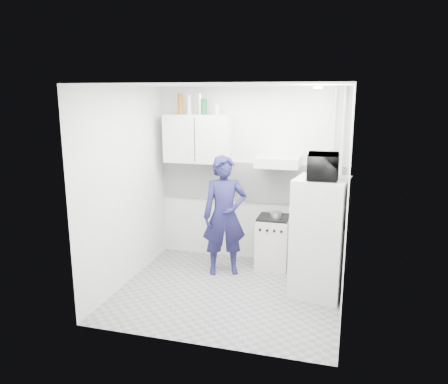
# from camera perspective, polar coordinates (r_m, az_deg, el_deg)

# --- Properties ---
(floor) EXTENTS (2.80, 2.80, 0.00)m
(floor) POSITION_cam_1_polar(r_m,az_deg,el_deg) (5.78, 0.58, -12.92)
(floor) COLOR gray
(floor) RESTS_ON ground
(ceiling) EXTENTS (2.80, 2.80, 0.00)m
(ceiling) POSITION_cam_1_polar(r_m,az_deg,el_deg) (5.20, 0.64, 13.82)
(ceiling) COLOR white
(ceiling) RESTS_ON wall_back
(wall_back) EXTENTS (2.80, 0.00, 2.80)m
(wall_back) POSITION_cam_1_polar(r_m,az_deg,el_deg) (6.53, 3.46, 2.14)
(wall_back) COLOR silver
(wall_back) RESTS_ON floor
(wall_left) EXTENTS (0.00, 2.60, 2.60)m
(wall_left) POSITION_cam_1_polar(r_m,az_deg,el_deg) (5.86, -12.74, 0.59)
(wall_left) COLOR silver
(wall_left) RESTS_ON floor
(wall_right) EXTENTS (0.00, 2.60, 2.60)m
(wall_right) POSITION_cam_1_polar(r_m,az_deg,el_deg) (5.17, 15.77, -1.20)
(wall_right) COLOR silver
(wall_right) RESTS_ON floor
(person) EXTENTS (0.72, 0.60, 1.68)m
(person) POSITION_cam_1_polar(r_m,az_deg,el_deg) (6.07, 0.07, -3.11)
(person) COLOR #18173D
(person) RESTS_ON floor
(stove) EXTENTS (0.46, 0.46, 0.74)m
(stove) POSITION_cam_1_polar(r_m,az_deg,el_deg) (6.46, 6.41, -6.60)
(stove) COLOR beige
(stove) RESTS_ON floor
(fridge) EXTENTS (0.71, 0.71, 1.50)m
(fridge) POSITION_cam_1_polar(r_m,az_deg,el_deg) (5.60, 12.36, -5.80)
(fridge) COLOR beige
(fridge) RESTS_ON floor
(stove_top) EXTENTS (0.44, 0.44, 0.03)m
(stove_top) POSITION_cam_1_polar(r_m,az_deg,el_deg) (6.35, 6.50, -3.34)
(stove_top) COLOR black
(stove_top) RESTS_ON stove
(saucepan) EXTENTS (0.16, 0.16, 0.09)m
(saucepan) POSITION_cam_1_polar(r_m,az_deg,el_deg) (6.28, 6.81, -2.98)
(saucepan) COLOR silver
(saucepan) RESTS_ON stove_top
(microwave) EXTENTS (0.55, 0.38, 0.30)m
(microwave) POSITION_cam_1_polar(r_m,az_deg,el_deg) (5.38, 12.81, 3.31)
(microwave) COLOR black
(microwave) RESTS_ON fridge
(bottle_b) EXTENTS (0.08, 0.08, 0.30)m
(bottle_b) POSITION_cam_1_polar(r_m,az_deg,el_deg) (6.55, -5.71, 11.37)
(bottle_b) COLOR brown
(bottle_b) RESTS_ON upper_cabinet
(bottle_c) EXTENTS (0.07, 0.07, 0.28)m
(bottle_c) POSITION_cam_1_polar(r_m,az_deg,el_deg) (6.50, -4.58, 11.29)
(bottle_c) COLOR #B2B7BC
(bottle_c) RESTS_ON upper_cabinet
(bottle_d) EXTENTS (0.07, 0.07, 0.30)m
(bottle_d) POSITION_cam_1_polar(r_m,az_deg,el_deg) (6.45, -3.19, 11.39)
(bottle_d) COLOR silver
(bottle_d) RESTS_ON upper_cabinet
(canister_a) EXTENTS (0.09, 0.09, 0.23)m
(canister_a) POSITION_cam_1_polar(r_m,az_deg,el_deg) (6.43, -2.63, 11.07)
(canister_a) COLOR #144C1E
(canister_a) RESTS_ON upper_cabinet
(canister_b) EXTENTS (0.07, 0.07, 0.14)m
(canister_b) POSITION_cam_1_polar(r_m,az_deg,el_deg) (6.37, -0.90, 10.69)
(canister_b) COLOR #B2B7BC
(canister_b) RESTS_ON upper_cabinet
(upper_cabinet) EXTENTS (1.00, 0.35, 0.70)m
(upper_cabinet) POSITION_cam_1_polar(r_m,az_deg,el_deg) (6.49, -3.34, 6.97)
(upper_cabinet) COLOR beige
(upper_cabinet) RESTS_ON wall_back
(range_hood) EXTENTS (0.60, 0.50, 0.14)m
(range_hood) POSITION_cam_1_polar(r_m,az_deg,el_deg) (6.16, 7.10, 3.97)
(range_hood) COLOR beige
(range_hood) RESTS_ON wall_back
(backsplash) EXTENTS (2.74, 0.03, 0.60)m
(backsplash) POSITION_cam_1_polar(r_m,az_deg,el_deg) (6.54, 3.42, 1.25)
(backsplash) COLOR white
(backsplash) RESTS_ON wall_back
(pipe_a) EXTENTS (0.05, 0.05, 2.60)m
(pipe_a) POSITION_cam_1_polar(r_m,az_deg,el_deg) (6.31, 14.91, 1.35)
(pipe_a) COLOR beige
(pipe_a) RESTS_ON floor
(pipe_b) EXTENTS (0.04, 0.04, 2.60)m
(pipe_b) POSITION_cam_1_polar(r_m,az_deg,el_deg) (6.32, 13.83, 1.41)
(pipe_b) COLOR beige
(pipe_b) RESTS_ON floor
(ceiling_spot_fixture) EXTENTS (0.10, 0.10, 0.02)m
(ceiling_spot_fixture) POSITION_cam_1_polar(r_m,az_deg,el_deg) (5.24, 12.15, 13.21)
(ceiling_spot_fixture) COLOR white
(ceiling_spot_fixture) RESTS_ON ceiling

